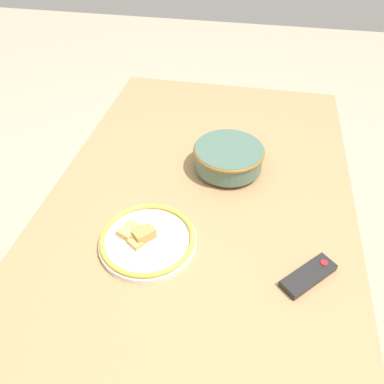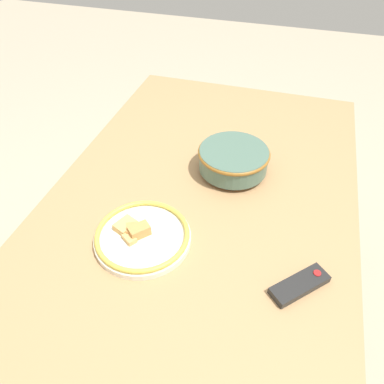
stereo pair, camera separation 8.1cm
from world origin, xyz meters
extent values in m
plane|color=#B7A88E|center=(0.00, 0.00, 0.00)|extent=(8.00, 8.00, 0.00)
cube|color=tan|center=(0.00, 0.00, 0.74)|extent=(1.59, 0.94, 0.04)
cylinder|color=tan|center=(-0.73, -0.40, 0.36)|extent=(0.06, 0.06, 0.72)
cylinder|color=tan|center=(-0.73, 0.40, 0.36)|extent=(0.06, 0.06, 0.72)
cylinder|color=#4C6B5B|center=(-0.19, 0.07, 0.77)|extent=(0.10, 0.10, 0.02)
cylinder|color=#4C6B5B|center=(-0.19, 0.07, 0.81)|extent=(0.22, 0.22, 0.07)
cylinder|color=#B75B23|center=(-0.19, 0.07, 0.80)|extent=(0.20, 0.20, 0.06)
torus|color=#936023|center=(-0.19, 0.07, 0.84)|extent=(0.23, 0.23, 0.01)
cylinder|color=silver|center=(0.18, -0.11, 0.77)|extent=(0.27, 0.27, 0.02)
torus|color=gold|center=(0.18, -0.11, 0.78)|extent=(0.26, 0.26, 0.01)
cube|color=tan|center=(0.18, -0.12, 0.79)|extent=(0.07, 0.06, 0.03)
cube|color=tan|center=(0.20, -0.13, 0.78)|extent=(0.04, 0.05, 0.02)
cube|color=tan|center=(0.16, -0.16, 0.79)|extent=(0.07, 0.06, 0.02)
cube|color=tan|center=(0.17, -0.14, 0.79)|extent=(0.05, 0.05, 0.02)
cube|color=black|center=(0.21, 0.32, 0.77)|extent=(0.15, 0.15, 0.02)
cylinder|color=red|center=(0.17, 0.36, 0.78)|extent=(0.02, 0.02, 0.00)
camera|label=1|loc=(0.81, 0.14, 1.55)|focal=35.00mm
camera|label=2|loc=(0.79, 0.22, 1.55)|focal=35.00mm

